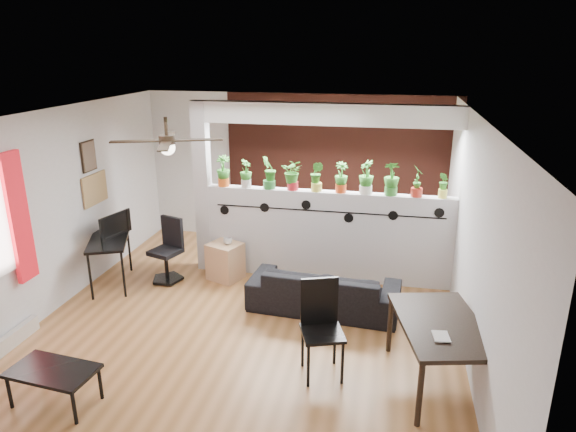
{
  "coord_description": "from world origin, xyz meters",
  "views": [
    {
      "loc": [
        1.66,
        -5.58,
        3.33
      ],
      "look_at": [
        0.39,
        0.6,
        1.24
      ],
      "focal_mm": 32.0,
      "sensor_mm": 36.0,
      "label": 1
    }
  ],
  "objects_px": {
    "cup": "(228,241)",
    "office_chair": "(168,254)",
    "potted_plant_5": "(341,177)",
    "potted_plant_7": "(392,178)",
    "potted_plant_8": "(418,180)",
    "ceiling_fan": "(167,143)",
    "sofa": "(324,290)",
    "computer_desk": "(109,243)",
    "potted_plant_9": "(444,184)",
    "potted_plant_4": "(317,175)",
    "folding_chair": "(321,319)",
    "potted_plant_2": "(269,172)",
    "coffee_table": "(53,373)",
    "potted_plant_3": "(293,174)",
    "dining_table": "(441,329)",
    "cube_shelf": "(225,261)",
    "potted_plant_1": "(246,173)",
    "potted_plant_0": "(223,170)",
    "potted_plant_6": "(366,176)"
  },
  "relations": [
    {
      "from": "potted_plant_0",
      "to": "folding_chair",
      "type": "xyz_separation_m",
      "value": [
        1.82,
        -2.34,
        -0.98
      ]
    },
    {
      "from": "sofa",
      "to": "computer_desk",
      "type": "xyz_separation_m",
      "value": [
        -3.14,
        0.12,
        0.37
      ]
    },
    {
      "from": "potted_plant_3",
      "to": "potted_plant_9",
      "type": "xyz_separation_m",
      "value": [
        2.11,
        0.0,
        -0.04
      ]
    },
    {
      "from": "potted_plant_9",
      "to": "computer_desk",
      "type": "xyz_separation_m",
      "value": [
        -4.63,
        -0.87,
        -0.9
      ]
    },
    {
      "from": "potted_plant_6",
      "to": "computer_desk",
      "type": "distance_m",
      "value": 3.8
    },
    {
      "from": "potted_plant_7",
      "to": "potted_plant_3",
      "type": "bearing_deg",
      "value": 180.0
    },
    {
      "from": "computer_desk",
      "to": "potted_plant_1",
      "type": "bearing_deg",
      "value": 25.58
    },
    {
      "from": "office_chair",
      "to": "potted_plant_3",
      "type": "bearing_deg",
      "value": 17.51
    },
    {
      "from": "potted_plant_6",
      "to": "cube_shelf",
      "type": "distance_m",
      "value": 2.43
    },
    {
      "from": "potted_plant_5",
      "to": "computer_desk",
      "type": "xyz_separation_m",
      "value": [
        -3.23,
        -0.87,
        -0.94
      ]
    },
    {
      "from": "potted_plant_6",
      "to": "potted_plant_9",
      "type": "distance_m",
      "value": 1.06
    },
    {
      "from": "cup",
      "to": "office_chair",
      "type": "height_order",
      "value": "office_chair"
    },
    {
      "from": "potted_plant_4",
      "to": "potted_plant_7",
      "type": "bearing_deg",
      "value": 0.0
    },
    {
      "from": "potted_plant_5",
      "to": "office_chair",
      "type": "bearing_deg",
      "value": -167.28
    },
    {
      "from": "potted_plant_3",
      "to": "potted_plant_4",
      "type": "bearing_deg",
      "value": 0.0
    },
    {
      "from": "potted_plant_9",
      "to": "potted_plant_4",
      "type": "bearing_deg",
      "value": 180.0
    },
    {
      "from": "coffee_table",
      "to": "cup",
      "type": "bearing_deg",
      "value": 75.87
    },
    {
      "from": "potted_plant_8",
      "to": "potted_plant_6",
      "type": "bearing_deg",
      "value": 180.0
    },
    {
      "from": "potted_plant_7",
      "to": "dining_table",
      "type": "distance_m",
      "value": 2.6
    },
    {
      "from": "folding_chair",
      "to": "potted_plant_3",
      "type": "bearing_deg",
      "value": 108.05
    },
    {
      "from": "potted_plant_9",
      "to": "computer_desk",
      "type": "bearing_deg",
      "value": -169.34
    },
    {
      "from": "potted_plant_3",
      "to": "office_chair",
      "type": "bearing_deg",
      "value": -162.49
    },
    {
      "from": "potted_plant_4",
      "to": "folding_chair",
      "type": "xyz_separation_m",
      "value": [
        0.41,
        -2.34,
        -0.96
      ]
    },
    {
      "from": "potted_plant_6",
      "to": "potted_plant_7",
      "type": "xyz_separation_m",
      "value": [
        0.35,
        0.0,
        -0.0
      ]
    },
    {
      "from": "potted_plant_0",
      "to": "dining_table",
      "type": "relative_size",
      "value": 0.32
    },
    {
      "from": "potted_plant_0",
      "to": "ceiling_fan",
      "type": "bearing_deg",
      "value": -90.64
    },
    {
      "from": "cup",
      "to": "office_chair",
      "type": "xyz_separation_m",
      "value": [
        -0.86,
        -0.22,
        -0.19
      ]
    },
    {
      "from": "potted_plant_2",
      "to": "potted_plant_4",
      "type": "height_order",
      "value": "potted_plant_2"
    },
    {
      "from": "potted_plant_5",
      "to": "potted_plant_7",
      "type": "bearing_deg",
      "value": -0.0
    },
    {
      "from": "potted_plant_0",
      "to": "potted_plant_2",
      "type": "relative_size",
      "value": 0.96
    },
    {
      "from": "potted_plant_6",
      "to": "cube_shelf",
      "type": "bearing_deg",
      "value": -170.41
    },
    {
      "from": "potted_plant_6",
      "to": "potted_plant_8",
      "type": "xyz_separation_m",
      "value": [
        0.7,
        0.0,
        -0.02
      ]
    },
    {
      "from": "potted_plant_5",
      "to": "folding_chair",
      "type": "height_order",
      "value": "potted_plant_5"
    },
    {
      "from": "cup",
      "to": "potted_plant_0",
      "type": "bearing_deg",
      "value": 113.0
    },
    {
      "from": "ceiling_fan",
      "to": "cube_shelf",
      "type": "distance_m",
      "value": 2.51
    },
    {
      "from": "potted_plant_5",
      "to": "dining_table",
      "type": "relative_size",
      "value": 0.3
    },
    {
      "from": "potted_plant_4",
      "to": "cube_shelf",
      "type": "bearing_deg",
      "value": -165.45
    },
    {
      "from": "ceiling_fan",
      "to": "potted_plant_8",
      "type": "bearing_deg",
      "value": 32.47
    },
    {
      "from": "potted_plant_3",
      "to": "potted_plant_7",
      "type": "distance_m",
      "value": 1.4
    },
    {
      "from": "potted_plant_2",
      "to": "coffee_table",
      "type": "xyz_separation_m",
      "value": [
        -1.33,
        -3.41,
        -1.26
      ]
    },
    {
      "from": "ceiling_fan",
      "to": "potted_plant_1",
      "type": "xyz_separation_m",
      "value": [
        0.37,
        1.8,
        -0.75
      ]
    },
    {
      "from": "potted_plant_2",
      "to": "potted_plant_3",
      "type": "xyz_separation_m",
      "value": [
        0.35,
        0.0,
        -0.01
      ]
    },
    {
      "from": "potted_plant_9",
      "to": "coffee_table",
      "type": "bearing_deg",
      "value": -137.99
    },
    {
      "from": "potted_plant_9",
      "to": "folding_chair",
      "type": "relative_size",
      "value": 0.34
    },
    {
      "from": "potted_plant_5",
      "to": "potted_plant_8",
      "type": "xyz_separation_m",
      "value": [
        1.05,
        -0.0,
        0.0
      ]
    },
    {
      "from": "potted_plant_7",
      "to": "computer_desk",
      "type": "height_order",
      "value": "potted_plant_7"
    },
    {
      "from": "ceiling_fan",
      "to": "potted_plant_2",
      "type": "relative_size",
      "value": 2.5
    },
    {
      "from": "potted_plant_5",
      "to": "potted_plant_6",
      "type": "relative_size",
      "value": 0.91
    },
    {
      "from": "potted_plant_4",
      "to": "potted_plant_6",
      "type": "xyz_separation_m",
      "value": [
        0.7,
        0.0,
        0.02
      ]
    },
    {
      "from": "potted_plant_7",
      "to": "cube_shelf",
      "type": "relative_size",
      "value": 0.86
    }
  ]
}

